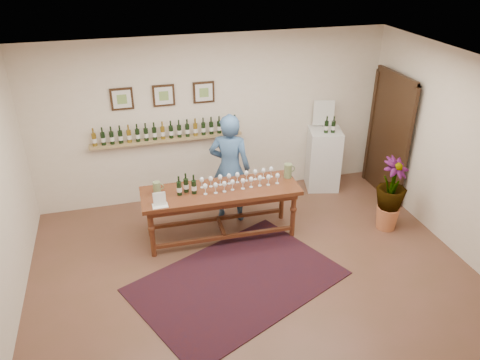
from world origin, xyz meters
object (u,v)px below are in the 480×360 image
object	(u,v)px
potted_plant	(391,195)
person	(230,168)
display_pedestal	(323,159)
tasting_table	(221,196)

from	to	relation	value
potted_plant	person	xyz separation A→B (m)	(-2.31, 0.97, 0.29)
person	display_pedestal	bearing A→B (deg)	-138.98
display_pedestal	person	world-z (taller)	person
display_pedestal	person	bearing A→B (deg)	-163.04
tasting_table	potted_plant	xyz separation A→B (m)	(2.58, -0.48, -0.10)
tasting_table	potted_plant	world-z (taller)	potted_plant
display_pedestal	person	size ratio (longest dim) A/B	0.62
tasting_table	potted_plant	distance (m)	2.62
potted_plant	person	distance (m)	2.52
display_pedestal	potted_plant	distance (m)	1.61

